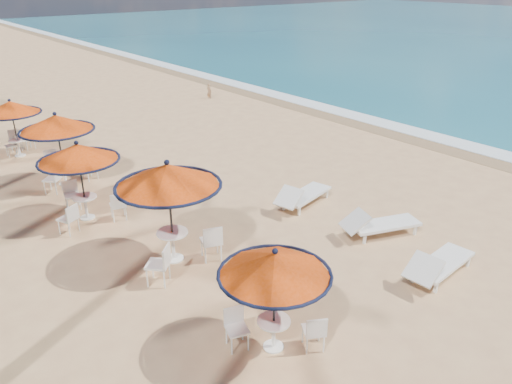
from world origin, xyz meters
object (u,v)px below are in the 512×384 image
Objects in this scene: lounger_mid at (378,224)px; station_4 at (12,114)px; lounger_far at (302,195)px; lounger_near at (438,264)px; station_1 at (170,186)px; station_2 at (79,163)px; station_0 at (275,274)px; station_3 at (58,132)px.

station_4 is at bearing 134.01° from lounger_mid.
lounger_mid is at bearing -96.14° from lounger_far.
lounger_near is (5.05, -15.06, -1.27)m from station_4.
station_1 is 1.12× the size of station_2.
lounger_far is (4.59, 0.28, -1.64)m from station_1.
station_4 is 14.12m from lounger_mid.
station_0 is 7.54m from station_2.
station_3 is at bearing 108.42° from lounger_near.
lounger_near is 0.98× the size of lounger_far.
station_0 is at bearing -151.34° from lounger_far.
station_1 is 4.88m from lounger_far.
lounger_mid is at bearing 17.07° from station_0.
station_0 is at bearing 167.77° from lounger_near.
station_3 reaches higher than station_4.
station_2 reaches higher than lounger_near.
lounger_near is at bearing -46.17° from station_1.
station_4 is 0.97× the size of lounger_far.
station_4 is 11.62m from lounger_far.
lounger_near reaches higher than lounger_mid.
station_0 is 5.43m from lounger_mid.
station_1 is 1.14× the size of lounger_far.
station_2 is at bearing -90.63° from station_4.
lounger_near is at bearing -7.79° from station_0.
station_3 is (0.45, 2.97, 0.10)m from station_2.
lounger_far is (4.93, -6.30, -1.44)m from station_3.
lounger_mid is (0.56, 2.16, -0.00)m from lounger_near.
lounger_mid is (5.24, -8.93, -1.45)m from station_3.
station_0 is at bearing -87.79° from station_4.
station_1 is 10.58m from station_4.
lounger_far is (0.26, 4.79, -0.00)m from lounger_near.
station_1 reaches higher than station_3.
station_2 is 0.95× the size of station_3.
station_3 reaches higher than lounger_mid.
station_2 is 1.04× the size of lounger_near.
station_1 is at bearing 129.39° from lounger_near.
lounger_mid is (5.05, 1.55, -1.28)m from station_0.
station_3 reaches higher than lounger_far.
station_4 reaches higher than lounger_near.
station_0 reaches higher than lounger_far.
lounger_near reaches higher than lounger_far.
station_2 is at bearing -98.59° from station_3.
station_3 reaches higher than lounger_near.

